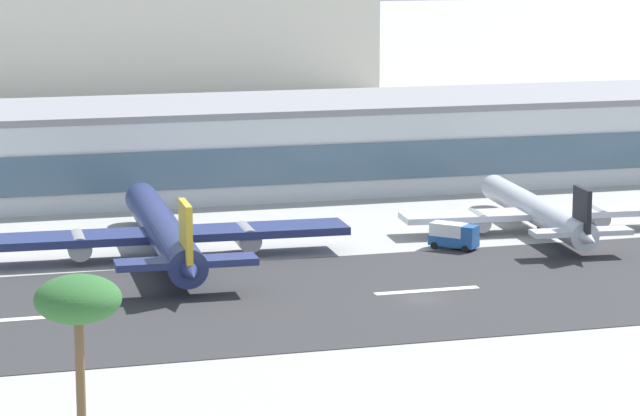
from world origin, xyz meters
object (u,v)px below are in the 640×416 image
object	(u,v)px
terminal_building	(274,144)
service_box_truck_0	(454,235)
airliner_gold_tail_gate_1	(164,234)
palm_tree_1	(78,303)
airliner_black_tail_gate_2	(539,213)

from	to	relation	value
terminal_building	service_box_truck_0	bearing A→B (deg)	-78.33
airliner_gold_tail_gate_1	palm_tree_1	xyz separation A→B (m)	(-17.72, -68.97, 9.79)
airliner_gold_tail_gate_1	service_box_truck_0	distance (m)	35.95
airliner_black_tail_gate_2	service_box_truck_0	xyz separation A→B (m)	(-14.39, -6.33, -0.94)
service_box_truck_0	terminal_building	bearing A→B (deg)	147.39
terminal_building	airliner_black_tail_gate_2	distance (m)	50.96
airliner_gold_tail_gate_1	service_box_truck_0	bearing A→B (deg)	-93.33
terminal_building	service_box_truck_0	world-z (taller)	terminal_building
airliner_gold_tail_gate_1	palm_tree_1	world-z (taller)	palm_tree_1
service_box_truck_0	palm_tree_1	size ratio (longest dim) A/B	0.40
airliner_gold_tail_gate_1	airliner_black_tail_gate_2	distance (m)	50.22
airliner_gold_tail_gate_1	airliner_black_tail_gate_2	world-z (taller)	airliner_gold_tail_gate_1
airliner_gold_tail_gate_1	airliner_black_tail_gate_2	size ratio (longest dim) A/B	1.21
airliner_gold_tail_gate_1	service_box_truck_0	world-z (taller)	airliner_gold_tail_gate_1
terminal_building	palm_tree_1	distance (m)	123.98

